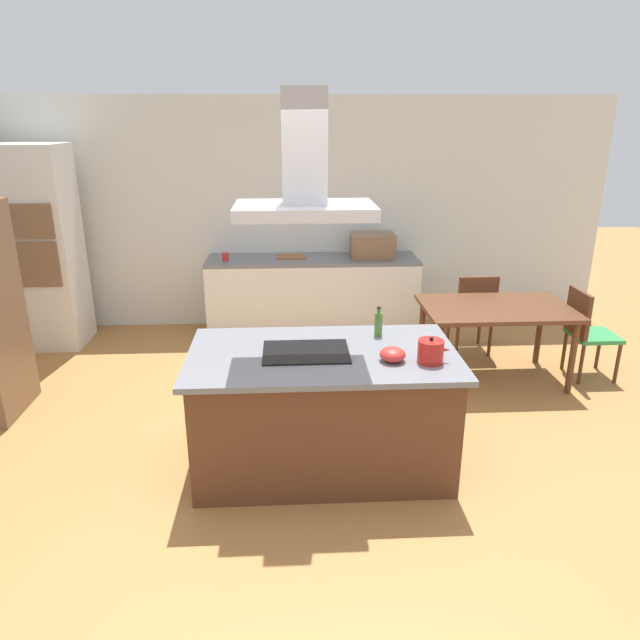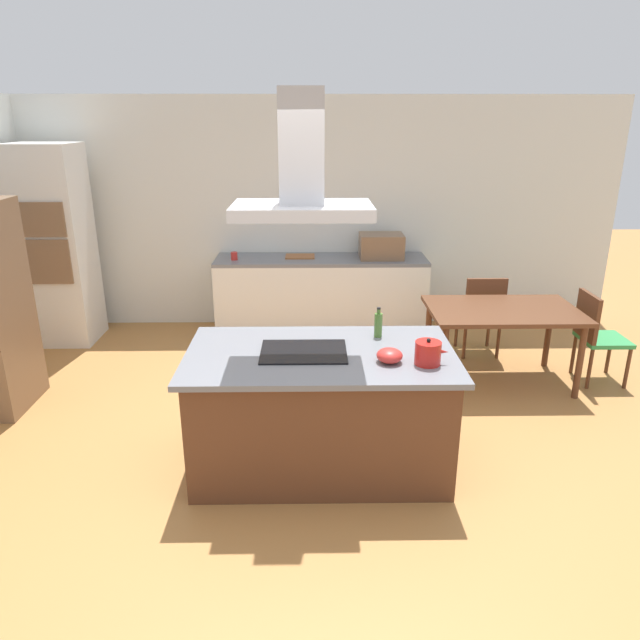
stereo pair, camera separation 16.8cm
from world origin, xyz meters
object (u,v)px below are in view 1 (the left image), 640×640
(wall_oven_stack, at_px, (43,248))
(range_hood, at_px, (304,176))
(cutting_board, at_px, (291,257))
(chair_at_right_end, at_px, (586,328))
(olive_oil_bottle, at_px, (378,324))
(coffee_mug_red, at_px, (225,257))
(countertop_microwave, at_px, (372,246))
(mixing_bowl, at_px, (393,354))
(chair_facing_back_wall, at_px, (473,309))
(tea_kettle, at_px, (431,351))
(dining_table, at_px, (496,315))
(cooktop, at_px, (306,352))

(wall_oven_stack, bearing_deg, range_hood, -43.56)
(cutting_board, relative_size, chair_at_right_end, 0.38)
(olive_oil_bottle, bearing_deg, coffee_mug_red, 118.92)
(countertop_microwave, bearing_deg, mixing_bowl, -95.49)
(chair_facing_back_wall, distance_m, range_hood, 3.22)
(tea_kettle, relative_size, dining_table, 0.16)
(cooktop, xyz_separation_m, wall_oven_stack, (-2.78, 2.65, 0.20))
(chair_facing_back_wall, xyz_separation_m, range_hood, (-1.87, -2.08, 1.59))
(chair_at_right_end, bearing_deg, tea_kettle, -140.21)
(chair_facing_back_wall, bearing_deg, tea_kettle, -114.40)
(wall_oven_stack, xyz_separation_m, dining_table, (4.65, -1.23, -0.43))
(coffee_mug_red, height_order, chair_facing_back_wall, coffee_mug_red)
(mixing_bowl, distance_m, dining_table, 2.07)
(olive_oil_bottle, relative_size, range_hood, 0.25)
(tea_kettle, distance_m, dining_table, 1.96)
(dining_table, bearing_deg, cutting_board, 142.09)
(mixing_bowl, xyz_separation_m, range_hood, (-0.58, 0.18, 1.15))
(countertop_microwave, bearing_deg, coffee_mug_red, -177.52)
(coffee_mug_red, relative_size, cutting_board, 0.26)
(countertop_microwave, distance_m, range_hood, 3.19)
(dining_table, bearing_deg, chair_at_right_end, 0.00)
(tea_kettle, relative_size, countertop_microwave, 0.45)
(chair_at_right_end, height_order, chair_facing_back_wall, same)
(chair_at_right_end, relative_size, range_hood, 0.99)
(tea_kettle, height_order, olive_oil_bottle, olive_oil_bottle)
(mixing_bowl, height_order, wall_oven_stack, wall_oven_stack)
(cooktop, distance_m, olive_oil_bottle, 0.64)
(mixing_bowl, bearing_deg, coffee_mug_red, 115.22)
(tea_kettle, height_order, dining_table, tea_kettle)
(chair_at_right_end, xyz_separation_m, range_hood, (-2.78, -1.42, 1.59))
(mixing_bowl, distance_m, coffee_mug_red, 3.30)
(tea_kettle, bearing_deg, chair_at_right_end, 39.79)
(cutting_board, xyz_separation_m, range_hood, (0.07, -2.93, 1.19))
(countertop_microwave, height_order, wall_oven_stack, wall_oven_stack)
(cutting_board, bearing_deg, tea_kettle, -73.99)
(cutting_board, bearing_deg, range_hood, -88.56)
(wall_oven_stack, relative_size, range_hood, 2.44)
(cooktop, xyz_separation_m, mixing_bowl, (0.58, -0.18, 0.04))
(mixing_bowl, height_order, coffee_mug_red, mixing_bowl)
(mixing_bowl, relative_size, coffee_mug_red, 1.96)
(coffee_mug_red, height_order, chair_at_right_end, coffee_mug_red)
(olive_oil_bottle, height_order, chair_at_right_end, olive_oil_bottle)
(mixing_bowl, xyz_separation_m, countertop_microwave, (0.29, 3.06, 0.09))
(dining_table, bearing_deg, chair_facing_back_wall, 90.00)
(olive_oil_bottle, xyz_separation_m, cutting_board, (-0.63, 2.63, -0.09))
(wall_oven_stack, bearing_deg, coffee_mug_red, 4.69)
(tea_kettle, distance_m, range_hood, 1.41)
(tea_kettle, height_order, chair_facing_back_wall, tea_kettle)
(cutting_board, height_order, chair_at_right_end, cutting_board)
(tea_kettle, xyz_separation_m, chair_at_right_end, (1.96, 1.63, -0.47))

